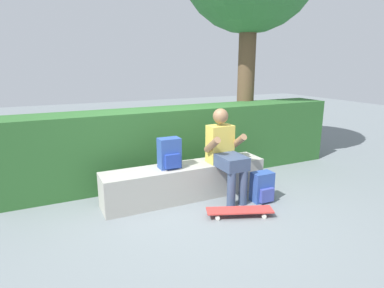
{
  "coord_description": "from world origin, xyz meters",
  "views": [
    {
      "loc": [
        -1.72,
        -3.5,
        1.81
      ],
      "look_at": [
        0.12,
        0.33,
        0.74
      ],
      "focal_mm": 30.2,
      "sensor_mm": 36.0,
      "label": 1
    }
  ],
  "objects_px": {
    "person_skater": "(225,151)",
    "backpack_on_bench": "(170,154)",
    "bench_main": "(186,181)",
    "skateboard_near_person": "(240,211)",
    "backpack_on_ground": "(262,187)"
  },
  "relations": [
    {
      "from": "backpack_on_bench",
      "to": "person_skater",
      "type": "bearing_deg",
      "value": -15.64
    },
    {
      "from": "person_skater",
      "to": "skateboard_near_person",
      "type": "distance_m",
      "value": 0.85
    },
    {
      "from": "bench_main",
      "to": "skateboard_near_person",
      "type": "xyz_separation_m",
      "value": [
        0.35,
        -0.81,
        -0.16
      ]
    },
    {
      "from": "bench_main",
      "to": "backpack_on_ground",
      "type": "height_order",
      "value": "bench_main"
    },
    {
      "from": "bench_main",
      "to": "backpack_on_bench",
      "type": "bearing_deg",
      "value": -177.7
    },
    {
      "from": "skateboard_near_person",
      "to": "backpack_on_bench",
      "type": "height_order",
      "value": "backpack_on_bench"
    },
    {
      "from": "person_skater",
      "to": "backpack_on_ground",
      "type": "height_order",
      "value": "person_skater"
    },
    {
      "from": "backpack_on_ground",
      "to": "backpack_on_bench",
      "type": "bearing_deg",
      "value": 153.94
    },
    {
      "from": "bench_main",
      "to": "person_skater",
      "type": "bearing_deg",
      "value": -23.42
    },
    {
      "from": "backpack_on_bench",
      "to": "backpack_on_ground",
      "type": "relative_size",
      "value": 1.0
    },
    {
      "from": "person_skater",
      "to": "backpack_on_ground",
      "type": "bearing_deg",
      "value": -41.49
    },
    {
      "from": "skateboard_near_person",
      "to": "backpack_on_bench",
      "type": "relative_size",
      "value": 2.04
    },
    {
      "from": "person_skater",
      "to": "backpack_on_bench",
      "type": "bearing_deg",
      "value": 164.36
    },
    {
      "from": "skateboard_near_person",
      "to": "backpack_on_bench",
      "type": "bearing_deg",
      "value": 126.18
    },
    {
      "from": "skateboard_near_person",
      "to": "backpack_on_bench",
      "type": "distance_m",
      "value": 1.15
    }
  ]
}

